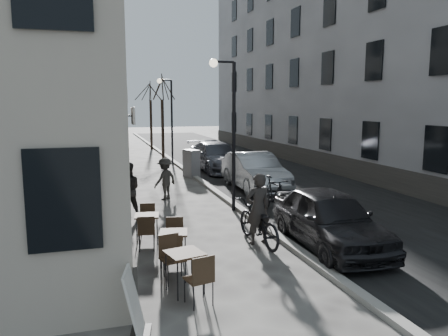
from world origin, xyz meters
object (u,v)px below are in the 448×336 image
pedestrian_near (127,190)px  pedestrian_far (122,180)px  sign_board (135,310)px  utility_cabinet (191,163)px  car_far (216,157)px  tree_far (150,90)px  bistro_set_a (185,268)px  bicycle (258,222)px  tree_near (162,88)px  bistro_set_b (174,244)px  moped (274,195)px  streetlamp_near (229,118)px  streetlamp_far (169,112)px  car_near (330,219)px  pedestrian_mid (165,179)px  bistro_set_c (147,226)px  car_mid (254,172)px

pedestrian_near → pedestrian_far: size_ratio=1.08×
sign_board → utility_cabinet: size_ratio=0.81×
pedestrian_far → car_far: (5.43, 6.43, -0.07)m
tree_far → pedestrian_far: tree_far is taller
bistro_set_a → pedestrian_far: bearing=81.2°
bicycle → pedestrian_near: (-3.06, 3.64, 0.33)m
utility_cabinet → tree_near: bearing=74.5°
bistro_set_b → bicycle: bearing=31.5°
sign_board → car_far: bearing=82.1°
tree_near → moped: 16.25m
tree_near → utility_cabinet: size_ratio=4.16×
streetlamp_near → bistro_set_a: bearing=-114.7°
streetlamp_far → car_near: (1.32, -16.39, -2.41)m
pedestrian_far → car_far: pedestrian_far is taller
pedestrian_mid → moped: size_ratio=0.79×
streetlamp_near → bistro_set_a: size_ratio=3.02×
streetlamp_far → sign_board: streetlamp_far is taller
bistro_set_c → car_far: 12.53m
bicycle → tree_near: bearing=-97.1°
bistro_set_a → bicycle: (2.44, 2.40, 0.08)m
bistro_set_c → streetlamp_far: bearing=86.4°
streetlamp_near → car_mid: streetlamp_near is taller
bistro_set_c → sign_board: bearing=-90.7°
bistro_set_b → pedestrian_far: bearing=108.2°
tree_far → car_far: (1.93, -12.26, -3.89)m
pedestrian_near → pedestrian_mid: size_ratio=1.13×
streetlamp_far → tree_far: 9.12m
streetlamp_far → pedestrian_mid: bearing=-100.6°
tree_far → bistro_set_c: tree_far is taller
utility_cabinet → pedestrian_mid: size_ratio=0.85×
bistro_set_b → utility_cabinet: bearing=87.8°
moped → car_mid: bearing=73.5°
pedestrian_near → utility_cabinet: bearing=-114.6°
bistro_set_a → pedestrian_near: 6.09m
pedestrian_near → car_mid: 6.37m
bistro_set_c → pedestrian_mid: pedestrian_mid is taller
pedestrian_near → sign_board: bearing=89.0°
pedestrian_mid → pedestrian_far: (-1.62, -0.08, 0.04)m
tree_near → moped: tree_near is taller
bistro_set_b → utility_cabinet: utility_cabinet is taller
bistro_set_a → car_far: bearing=58.7°
streetlamp_far → bistro_set_a: (-2.76, -18.01, -2.66)m
pedestrian_far → utility_cabinet: bearing=42.1°
tree_near → pedestrian_far: bearing=-105.4°
streetlamp_near → pedestrian_near: streetlamp_near is taller
streetlamp_far → bistro_set_c: (-3.10, -14.70, -2.70)m
moped → utility_cabinet: bearing=92.6°
sign_board → car_far: 17.17m
tree_near → pedestrian_mid: size_ratio=3.55×
streetlamp_near → sign_board: size_ratio=4.60×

